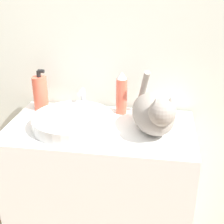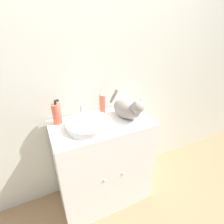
% 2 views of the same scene
% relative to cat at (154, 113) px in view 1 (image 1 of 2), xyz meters
% --- Properties ---
extents(wall_back, '(6.00, 0.05, 2.50)m').
position_rel_cat_xyz_m(wall_back, '(-0.24, 0.30, 0.26)').
color(wall_back, silver).
rests_on(wall_back, ground_plane).
extents(vanity_cabinet, '(0.85, 0.48, 0.89)m').
position_rel_cat_xyz_m(vanity_cabinet, '(-0.24, 0.02, -0.54)').
color(vanity_cabinet, white).
rests_on(vanity_cabinet, ground_plane).
extents(sink_basin, '(0.36, 0.36, 0.06)m').
position_rel_cat_xyz_m(sink_basin, '(-0.36, -0.00, -0.06)').
color(sink_basin, silver).
rests_on(sink_basin, vanity_cabinet).
extents(faucet, '(0.15, 0.08, 0.12)m').
position_rel_cat_xyz_m(faucet, '(-0.36, 0.19, -0.04)').
color(faucet, silver).
rests_on(faucet, vanity_cabinet).
extents(cat, '(0.25, 0.39, 0.24)m').
position_rel_cat_xyz_m(cat, '(0.00, 0.00, 0.00)').
color(cat, gray).
rests_on(cat, vanity_cabinet).
extents(soap_bottle, '(0.07, 0.07, 0.21)m').
position_rel_cat_xyz_m(soap_bottle, '(-0.57, 0.17, -0.00)').
color(soap_bottle, '#EF6047').
rests_on(soap_bottle, vanity_cabinet).
extents(spray_bottle, '(0.05, 0.05, 0.21)m').
position_rel_cat_xyz_m(spray_bottle, '(-0.16, 0.18, 0.01)').
color(spray_bottle, '#EF6047').
rests_on(spray_bottle, vanity_cabinet).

